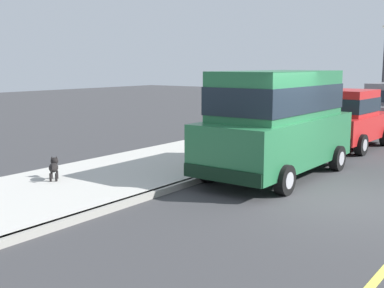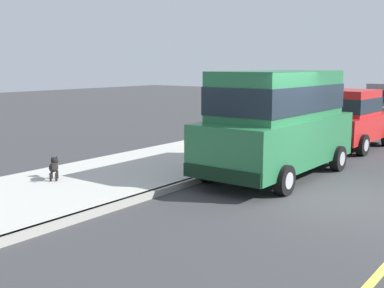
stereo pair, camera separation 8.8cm
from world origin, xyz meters
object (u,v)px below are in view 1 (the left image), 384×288
Objects in this scene: fire_hydrant at (203,155)px; street_lamp at (384,60)px; car_red_hatchback at (347,118)px; car_green_van at (278,119)px; dog_black at (54,167)px.

street_lamp is at bearing 89.62° from fire_hydrant.
fire_hydrant is at bearing -104.71° from car_red_hatchback.
car_red_hatchback is 0.87× the size of street_lamp.
street_lamp reaches higher than car_green_van.
street_lamp reaches higher than fire_hydrant.
dog_black is at bearing -123.77° from fire_hydrant.
car_green_van is 2.01m from fire_hydrant.
street_lamp is (-1.44, 9.12, 1.93)m from car_red_hatchback.
car_green_van reaches higher than fire_hydrant.
car_red_hatchback is at bearing 75.29° from fire_hydrant.
fire_hydrant is 0.16× the size of street_lamp.
fire_hydrant is at bearing -90.38° from street_lamp.
fire_hydrant is at bearing 56.23° from dog_black.
fire_hydrant is (-1.54, -5.87, -0.50)m from car_red_hatchback.
street_lamp is at bearing 98.98° from car_red_hatchback.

